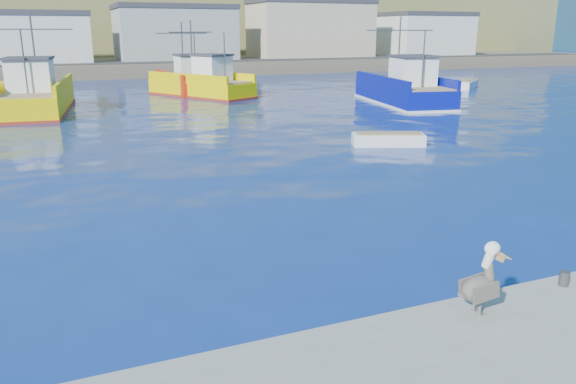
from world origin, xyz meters
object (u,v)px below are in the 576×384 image
object	(u,v)px
trawler_blue	(404,90)
skiff_mid	(388,140)
trawler_yellow_b	(203,85)
boat_orange	(188,81)
trawler_yellow_a	(36,97)
pelican	(482,283)
skiff_far	(466,85)

from	to	relation	value
trawler_blue	skiff_mid	xyz separation A→B (m)	(-9.91, -13.44, -0.79)
skiff_mid	trawler_yellow_b	bearing A→B (deg)	97.00
trawler_yellow_b	boat_orange	xyz separation A→B (m)	(-0.49, 3.56, 0.09)
trawler_yellow_a	pelican	bearing A→B (deg)	-77.64
trawler_blue	pelican	bearing A→B (deg)	-121.67
trawler_blue	boat_orange	bearing A→B (deg)	132.86
trawler_yellow_b	skiff_mid	bearing A→B (deg)	-83.00
trawler_blue	skiff_far	world-z (taller)	trawler_blue
skiff_mid	pelican	xyz separation A→B (m)	(-8.22, -15.95, 0.83)
trawler_yellow_a	skiff_far	distance (m)	38.33
trawler_yellow_b	skiff_mid	world-z (taller)	trawler_yellow_b
trawler_yellow_a	pelican	size ratio (longest dim) A/B	8.99
boat_orange	skiff_far	xyz separation A→B (m)	(25.81, -6.56, -0.75)
trawler_yellow_b	trawler_yellow_a	bearing A→B (deg)	-158.65
trawler_yellow_a	skiff_mid	size ratio (longest dim) A/B	3.30
skiff_far	trawler_blue	bearing A→B (deg)	-147.66
trawler_blue	boat_orange	size ratio (longest dim) A/B	1.27
trawler_blue	pelican	size ratio (longest dim) A/B	8.73
trawler_yellow_a	skiff_mid	distance (m)	25.00
trawler_yellow_a	trawler_blue	bearing A→B (deg)	-12.66
boat_orange	skiff_far	bearing A→B (deg)	-14.27
trawler_yellow_a	trawler_blue	world-z (taller)	trawler_yellow_a
skiff_far	pelican	distance (m)	48.18
boat_orange	skiff_mid	size ratio (longest dim) A/B	2.52
boat_orange	pelican	world-z (taller)	boat_orange
skiff_mid	skiff_far	xyz separation A→B (m)	(22.33, 21.30, 0.07)
trawler_blue	skiff_far	xyz separation A→B (m)	(12.42, 7.86, -0.72)
trawler_yellow_a	pelican	xyz separation A→B (m)	(7.71, -35.19, 0.01)
trawler_yellow_b	skiff_far	distance (m)	25.50
trawler_blue	skiff_far	bearing A→B (deg)	32.34
skiff_mid	pelican	size ratio (longest dim) A/B	2.73
trawler_yellow_a	skiff_mid	world-z (taller)	trawler_yellow_a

